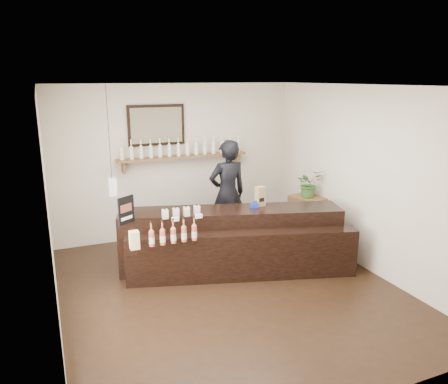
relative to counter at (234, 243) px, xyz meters
name	(u,v)px	position (x,y,z in m)	size (l,w,h in m)	color
ground	(229,289)	(-0.32, -0.58, -0.45)	(5.00, 5.00, 0.00)	black
room_shell	(230,171)	(-0.32, -0.58, 1.26)	(5.00, 5.00, 5.00)	beige
back_wall_decor	(170,144)	(-0.46, 1.80, 1.31)	(2.66, 0.96, 1.69)	brown
counter	(234,243)	(0.00, 0.00, 0.00)	(3.43, 1.83, 1.11)	black
promo_sign	(126,210)	(-1.59, 0.05, 0.70)	(0.25, 0.16, 0.39)	black
paper_bag	(260,196)	(0.50, 0.11, 0.66)	(0.16, 0.13, 0.31)	#987A49
tape_dispenser	(254,205)	(0.38, 0.06, 0.55)	(0.14, 0.07, 0.11)	#172FA2
side_cabinet	(307,220)	(1.68, 0.55, -0.02)	(0.56, 0.68, 0.86)	brown
potted_plant	(309,183)	(1.68, 0.55, 0.65)	(0.44, 0.38, 0.49)	#356227
shopkeeper	(227,187)	(0.31, 0.97, 0.62)	(0.78, 0.51, 2.14)	black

